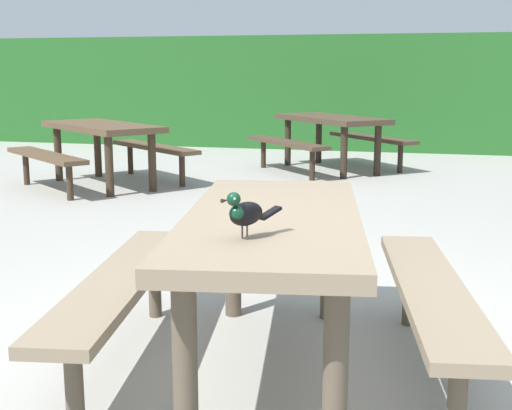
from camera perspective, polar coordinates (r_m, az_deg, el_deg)
name	(u,v)px	position (r m, az deg, el deg)	size (l,w,h in m)	color
ground_plane	(295,381)	(3.13, 3.27, -14.50)	(60.00, 60.00, 0.00)	#A3A099
hedge_wall	(400,92)	(12.82, 11.91, 9.25)	(28.00, 2.38, 1.95)	#235B23
picnic_table_foreground	(273,253)	(3.05, 1.41, -4.07)	(1.93, 1.95, 0.74)	#84725B
bird_grackle	(244,212)	(2.52, -1.01, -0.61)	(0.18, 0.25, 0.18)	black
picnic_table_mid_left	(102,139)	(8.30, -12.74, 5.38)	(2.38, 2.37, 0.74)	brown
picnic_table_mid_right	(331,130)	(9.44, 6.26, 6.26)	(2.39, 2.39, 0.74)	#473828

